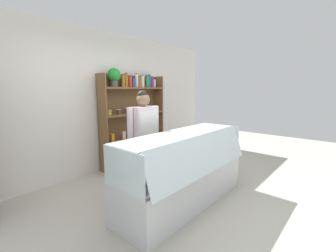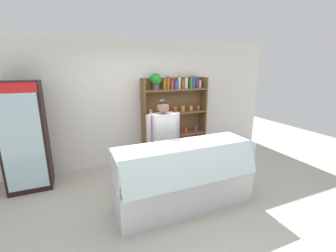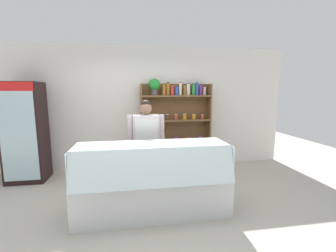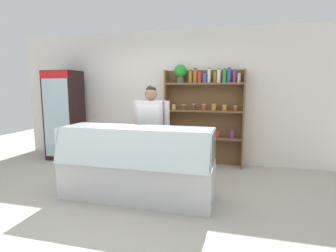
% 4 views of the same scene
% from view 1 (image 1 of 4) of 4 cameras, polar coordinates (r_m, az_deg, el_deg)
% --- Properties ---
extents(ground_plane, '(12.00, 12.00, 0.00)m').
position_cam_1_polar(ground_plane, '(3.33, 2.51, -19.41)').
color(ground_plane, '#B7B2A3').
extents(back_wall, '(6.80, 0.10, 2.70)m').
position_cam_1_polar(back_wall, '(4.50, -18.65, 5.65)').
color(back_wall, white).
rests_on(back_wall, ground).
extents(shelving_unit, '(1.55, 0.29, 1.99)m').
position_cam_1_polar(shelving_unit, '(4.79, -9.40, 3.75)').
color(shelving_unit, brown).
rests_on(shelving_unit, ground).
extents(deli_display_case, '(2.12, 0.75, 1.01)m').
position_cam_1_polar(deli_display_case, '(3.25, 3.99, -13.98)').
color(deli_display_case, silver).
rests_on(deli_display_case, ground).
extents(shop_clerk, '(0.63, 0.25, 1.58)m').
position_cam_1_polar(shop_clerk, '(3.54, -6.14, -1.61)').
color(shop_clerk, '#383D51').
rests_on(shop_clerk, ground).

